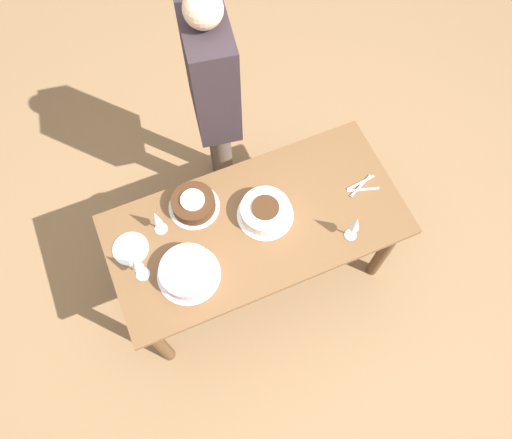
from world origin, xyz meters
name	(u,v)px	position (x,y,z in m)	size (l,w,h in m)	color
ground_plane	(256,270)	(0.00, 0.00, 0.00)	(12.00, 12.00, 0.00)	#8E6B47
dining_table	(256,233)	(0.00, 0.00, 0.61)	(1.52, 0.73, 0.74)	brown
cake_center_white	(265,211)	(-0.06, -0.03, 0.78)	(0.29, 0.29, 0.10)	white
cake_front_chocolate	(193,204)	(0.26, -0.21, 0.77)	(0.26, 0.26, 0.09)	white
cake_back_decorated	(188,272)	(0.41, 0.12, 0.78)	(0.31, 0.31, 0.08)	white
wine_glass_near	(157,219)	(0.45, -0.16, 0.86)	(0.07, 0.07, 0.19)	silver
wine_glass_far	(136,264)	(0.61, 0.04, 0.89)	(0.07, 0.07, 0.22)	silver
wine_glass_extra	(355,224)	(-0.41, 0.25, 0.87)	(0.06, 0.06, 0.20)	silver
dessert_plate_right	(131,249)	(0.63, -0.12, 0.74)	(0.18, 0.18, 0.01)	silver
fork_pile	(362,186)	(-0.60, 0.02, 0.74)	(0.17, 0.09, 0.01)	silver
person_cutting	(213,92)	(-0.05, -0.68, 0.96)	(0.28, 0.43, 1.60)	#4C4238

